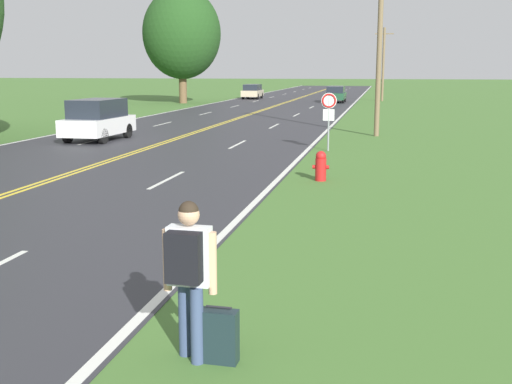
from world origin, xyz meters
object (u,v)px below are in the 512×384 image
tree_mid_treeline (182,34)px  car_dark_green_van_approaching (336,94)px  fire_hydrant (321,166)px  car_white_suv_nearest (98,119)px  hitchhiker_person (188,265)px  car_champagne_van_mid_near (252,91)px  suitcase (219,336)px  traffic_sign (329,108)px

tree_mid_treeline → car_dark_green_van_approaching: tree_mid_treeline is taller
fire_hydrant → car_dark_green_van_approaching: bearing=94.0°
fire_hydrant → tree_mid_treeline: tree_mid_treeline is taller
tree_mid_treeline → car_white_suv_nearest: 31.92m
hitchhiker_person → car_champagne_van_mid_near: 62.38m
car_dark_green_van_approaching → car_champagne_van_mid_near: (-9.30, 5.73, -0.02)m
tree_mid_treeline → car_white_suv_nearest: bearing=-79.0°
suitcase → fire_hydrant: 11.83m
hitchhiker_person → fire_hydrant: size_ratio=2.08×
fire_hydrant → tree_mid_treeline: bearing=113.2°
traffic_sign → tree_mid_treeline: 36.76m
hitchhiker_person → traffic_sign: 18.71m
hitchhiker_person → suitcase: (0.33, 0.03, -0.80)m
traffic_sign → tree_mid_treeline: bearing=116.8°
tree_mid_treeline → traffic_sign: bearing=-63.2°
traffic_sign → fire_hydrant: bearing=-86.5°
car_white_suv_nearest → car_dark_green_van_approaching: (7.79, 35.09, -0.13)m
fire_hydrant → car_white_suv_nearest: 13.79m
traffic_sign → car_white_suv_nearest: size_ratio=0.55×
traffic_sign → car_champagne_van_mid_near: size_ratio=0.56×
fire_hydrant → car_dark_green_van_approaching: (-3.05, 43.60, 0.39)m
car_white_suv_nearest → car_dark_green_van_approaching: size_ratio=0.90×
traffic_sign → car_champagne_van_mid_near: traffic_sign is taller
car_white_suv_nearest → car_dark_green_van_approaching: car_white_suv_nearest is taller
hitchhiker_person → car_white_suv_nearest: (-10.62, 20.37, -0.14)m
hitchhiker_person → car_dark_green_van_approaching: hitchhiker_person is taller
car_champagne_van_mid_near → tree_mid_treeline: bearing=154.7°
suitcase → car_dark_green_van_approaching: bearing=5.0°
fire_hydrant → car_champagne_van_mid_near: size_ratio=0.21×
suitcase → fire_hydrant: bearing=2.3°
fire_hydrant → tree_mid_treeline: (-16.86, 39.39, 5.85)m
car_white_suv_nearest → car_champagne_van_mid_near: 40.86m
suitcase → traffic_sign: 18.73m
suitcase → tree_mid_treeline: (-16.96, 51.22, 5.99)m
tree_mid_treeline → car_dark_green_van_approaching: (13.81, 4.20, -5.46)m
car_champagne_van_mid_near → suitcase: bearing=-169.4°
suitcase → fire_hydrant: size_ratio=0.75×
car_dark_green_van_approaching → car_champagne_van_mid_near: bearing=-122.0°
traffic_sign → tree_mid_treeline: size_ratio=0.22×
suitcase → traffic_sign: (-0.52, 18.67, 1.39)m
car_champagne_van_mid_near → traffic_sign: bearing=-165.2°
suitcase → car_dark_green_van_approaching: size_ratio=0.14×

